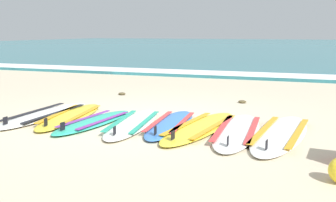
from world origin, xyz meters
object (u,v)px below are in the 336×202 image
surfboard_2 (94,122)px  surfboard_1 (70,116)px  surfboard_0 (45,115)px  surfboard_6 (237,131)px  surfboard_4 (170,124)px  surfboard_5 (201,127)px  surfboard_7 (281,133)px  surfboard_3 (133,123)px

surfboard_2 → surfboard_1: bearing=158.1°
surfboard_0 → surfboard_6: 3.25m
surfboard_4 → surfboard_6: (1.03, -0.08, -0.00)m
surfboard_1 → surfboard_2: size_ratio=1.17×
surfboard_5 → surfboard_6: same height
surfboard_0 → surfboard_7: (3.84, 0.07, -0.00)m
surfboard_4 → surfboard_7: 1.62m
surfboard_0 → surfboard_6: same height
surfboard_1 → surfboard_6: bearing=-0.8°
surfboard_5 → surfboard_7: bearing=1.1°
surfboard_1 → surfboard_4: bearing=1.2°
surfboard_2 → surfboard_3: bearing=10.2°
surfboard_1 → surfboard_7: (3.36, 0.01, -0.00)m
surfboard_3 → surfboard_4: size_ratio=1.06×
surfboard_0 → surfboard_3: bearing=-2.6°
surfboard_1 → surfboard_3: size_ratio=1.03×
surfboard_0 → surfboard_6: (3.25, 0.01, 0.00)m
surfboard_1 → surfboard_4: same height
surfboard_5 → surfboard_7: same height
surfboard_4 → surfboard_6: size_ratio=0.90×
surfboard_6 → surfboard_4: bearing=175.7°
surfboard_2 → surfboard_4: (1.16, 0.27, -0.00)m
surfboard_0 → surfboard_5: same height
surfboard_1 → surfboard_3: bearing=-6.1°
surfboard_4 → surfboard_5: bearing=-5.3°
surfboard_1 → surfboard_2: 0.64m
surfboard_0 → surfboard_5: size_ratio=1.00×
surfboard_0 → surfboard_7: same height
surfboard_1 → surfboard_6: same height
surfboard_6 → surfboard_7: same height
surfboard_2 → surfboard_3: same height
surfboard_0 → surfboard_7: 3.84m
surfboard_3 → surfboard_7: (2.17, 0.14, -0.00)m
surfboard_1 → surfboard_2: same height
surfboard_3 → surfboard_5: bearing=6.6°
surfboard_0 → surfboard_5: 2.71m
surfboard_0 → surfboard_6: bearing=0.2°
surfboard_1 → surfboard_3: (1.20, -0.13, 0.00)m
surfboard_5 → surfboard_6: bearing=-3.4°
surfboard_5 → surfboard_1: bearing=179.8°
surfboard_1 → surfboard_5: 2.23m
surfboard_0 → surfboard_1: size_ratio=1.05×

